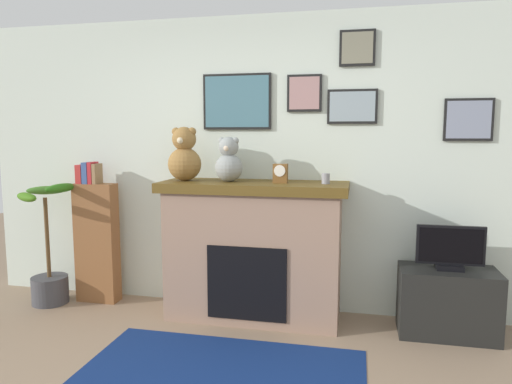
# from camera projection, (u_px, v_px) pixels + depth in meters

# --- Properties ---
(back_wall) EXTENTS (5.20, 0.15, 2.60)m
(back_wall) POSITION_uv_depth(u_px,v_px,m) (251.00, 164.00, 4.23)
(back_wall) COLOR silver
(back_wall) RESTS_ON ground_plane
(fireplace) EXTENTS (1.57, 0.59, 1.18)m
(fireplace) POSITION_uv_depth(u_px,v_px,m) (254.00, 250.00, 3.98)
(fireplace) COLOR #987763
(fireplace) RESTS_ON ground_plane
(bookshelf) EXTENTS (0.39, 0.16, 1.32)m
(bookshelf) POSITION_uv_depth(u_px,v_px,m) (97.00, 239.00, 4.37)
(bookshelf) COLOR brown
(bookshelf) RESTS_ON ground_plane
(potted_plant) EXTENTS (0.54, 0.56, 1.13)m
(potted_plant) POSITION_uv_depth(u_px,v_px,m) (49.00, 266.00, 4.33)
(potted_plant) COLOR #3F3F44
(potted_plant) RESTS_ON ground_plane
(tv_stand) EXTENTS (0.74, 0.40, 0.53)m
(tv_stand) POSITION_uv_depth(u_px,v_px,m) (447.00, 302.00, 3.65)
(tv_stand) COLOR black
(tv_stand) RESTS_ON ground_plane
(television) EXTENTS (0.51, 0.14, 0.35)m
(television) POSITION_uv_depth(u_px,v_px,m) (450.00, 249.00, 3.60)
(television) COLOR black
(television) RESTS_ON tv_stand
(area_rug) EXTENTS (1.89, 0.96, 0.01)m
(area_rug) POSITION_uv_depth(u_px,v_px,m) (223.00, 369.00, 3.13)
(area_rug) COLOR navy
(area_rug) RESTS_ON ground_plane
(candle_jar) EXTENTS (0.07, 0.07, 0.09)m
(candle_jar) POSITION_uv_depth(u_px,v_px,m) (326.00, 179.00, 3.75)
(candle_jar) COLOR gray
(candle_jar) RESTS_ON fireplace
(mantel_clock) EXTENTS (0.12, 0.09, 0.16)m
(mantel_clock) POSITION_uv_depth(u_px,v_px,m) (280.00, 173.00, 3.83)
(mantel_clock) COLOR brown
(mantel_clock) RESTS_ON fireplace
(teddy_bear_cream) EXTENTS (0.29, 0.29, 0.46)m
(teddy_bear_cream) POSITION_uv_depth(u_px,v_px,m) (184.00, 157.00, 3.99)
(teddy_bear_cream) COLOR olive
(teddy_bear_cream) RESTS_ON fireplace
(teddy_bear_tan) EXTENTS (0.23, 0.23, 0.38)m
(teddy_bear_tan) POSITION_uv_depth(u_px,v_px,m) (229.00, 162.00, 3.91)
(teddy_bear_tan) COLOR #919795
(teddy_bear_tan) RESTS_ON fireplace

